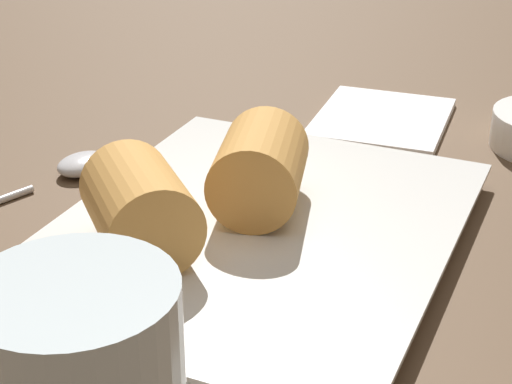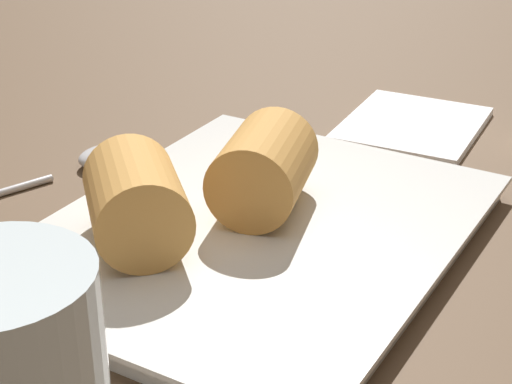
% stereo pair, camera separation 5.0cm
% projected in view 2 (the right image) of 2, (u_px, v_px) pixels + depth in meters
% --- Properties ---
extents(table_surface, '(1.80, 1.40, 0.02)m').
position_uv_depth(table_surface, '(255.00, 285.00, 0.48)').
color(table_surface, brown).
rests_on(table_surface, ground).
extents(serving_plate, '(0.28, 0.22, 0.01)m').
position_uv_depth(serving_plate, '(256.00, 236.00, 0.49)').
color(serving_plate, silver).
rests_on(serving_plate, table_surface).
extents(roll_front_left, '(0.08, 0.07, 0.05)m').
position_uv_depth(roll_front_left, '(265.00, 165.00, 0.50)').
color(roll_front_left, '#D19347').
rests_on(roll_front_left, serving_plate).
extents(roll_front_right, '(0.08, 0.09, 0.05)m').
position_uv_depth(roll_front_right, '(135.00, 198.00, 0.46)').
color(roll_front_right, '#D19347').
rests_on(roll_front_right, serving_plate).
extents(spoon, '(0.15, 0.07, 0.01)m').
position_uv_depth(spoon, '(91.00, 161.00, 0.59)').
color(spoon, silver).
rests_on(spoon, table_surface).
extents(napkin, '(0.12, 0.11, 0.01)m').
position_uv_depth(napkin, '(410.00, 125.00, 0.66)').
color(napkin, white).
rests_on(napkin, table_surface).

